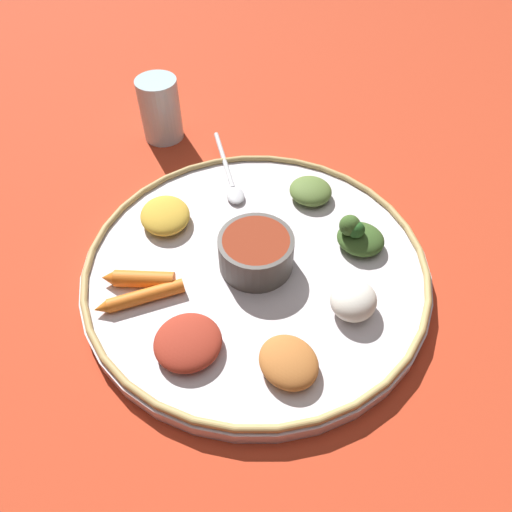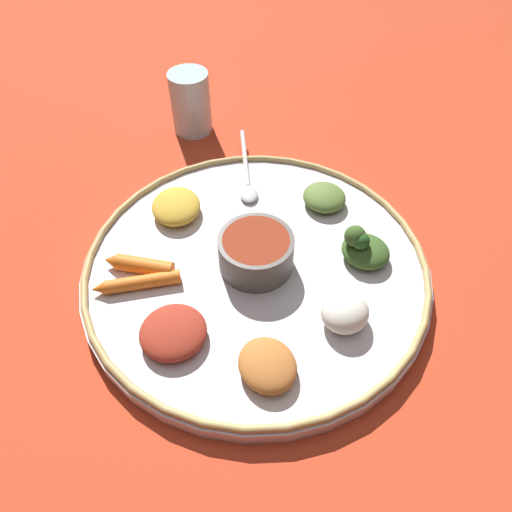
% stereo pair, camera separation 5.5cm
% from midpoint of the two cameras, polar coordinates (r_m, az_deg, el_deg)
% --- Properties ---
extents(ground_plane, '(2.40, 2.40, 0.00)m').
position_cam_midpoint_polar(ground_plane, '(0.58, -2.73, -2.30)').
color(ground_plane, '#B7381E').
extents(platter, '(0.41, 0.41, 0.02)m').
position_cam_midpoint_polar(platter, '(0.57, -2.77, -1.73)').
color(platter, silver).
rests_on(platter, ground_plane).
extents(platter_rim, '(0.40, 0.40, 0.01)m').
position_cam_midpoint_polar(platter_rim, '(0.56, -2.81, -0.96)').
color(platter_rim, tan).
rests_on(platter_rim, platter).
extents(center_bowl, '(0.09, 0.09, 0.04)m').
position_cam_midpoint_polar(center_bowl, '(0.55, -2.89, 0.40)').
color(center_bowl, '#4C4742').
rests_on(center_bowl, platter).
extents(spoon, '(0.03, 0.16, 0.01)m').
position_cam_midpoint_polar(spoon, '(0.67, -5.50, 9.05)').
color(spoon, silver).
rests_on(spoon, platter).
extents(greens_pile, '(0.08, 0.08, 0.04)m').
position_cam_midpoint_polar(greens_pile, '(0.58, 9.44, 2.18)').
color(greens_pile, '#385623').
rests_on(greens_pile, platter).
extents(carrot_near_spoon, '(0.08, 0.04, 0.02)m').
position_cam_midpoint_polar(carrot_near_spoon, '(0.56, -16.52, -2.81)').
color(carrot_near_spoon, orange).
rests_on(carrot_near_spoon, platter).
extents(carrot_outer, '(0.10, 0.02, 0.02)m').
position_cam_midpoint_polar(carrot_outer, '(0.55, -16.40, -4.88)').
color(carrot_outer, orange).
rests_on(carrot_outer, platter).
extents(mound_collards, '(0.07, 0.07, 0.02)m').
position_cam_midpoint_polar(mound_collards, '(0.64, 4.03, 7.60)').
color(mound_collards, '#567033').
rests_on(mound_collards, platter).
extents(mound_beet, '(0.10, 0.10, 0.02)m').
position_cam_midpoint_polar(mound_beet, '(0.50, -11.29, -10.21)').
color(mound_beet, maroon).
rests_on(mound_beet, platter).
extents(mound_rice_white, '(0.07, 0.07, 0.03)m').
position_cam_midpoint_polar(mound_rice_white, '(0.52, 8.51, -5.42)').
color(mound_rice_white, silver).
rests_on(mound_rice_white, platter).
extents(mound_chickpea, '(0.07, 0.08, 0.02)m').
position_cam_midpoint_polar(mound_chickpea, '(0.48, 0.53, -12.70)').
color(mound_chickpea, '#B2662D').
rests_on(mound_chickpea, platter).
extents(mound_lentil_yellow, '(0.06, 0.07, 0.02)m').
position_cam_midpoint_polar(mound_lentil_yellow, '(0.62, -13.28, 4.59)').
color(mound_lentil_yellow, gold).
rests_on(mound_lentil_yellow, platter).
extents(drinking_glass, '(0.06, 0.06, 0.10)m').
position_cam_midpoint_polar(drinking_glass, '(0.78, -13.32, 16.11)').
color(drinking_glass, silver).
rests_on(drinking_glass, ground_plane).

